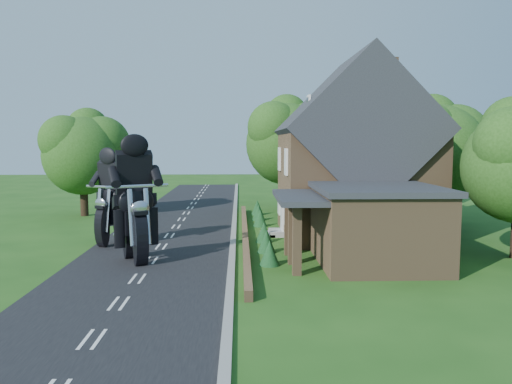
{
  "coord_description": "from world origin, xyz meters",
  "views": [
    {
      "loc": [
        4.01,
        -22.19,
        5.35
      ],
      "look_at": [
        4.84,
        3.03,
        2.8
      ],
      "focal_mm": 35.0,
      "sensor_mm": 36.0,
      "label": 1
    }
  ],
  "objects_px": {
    "garden_wall": "(245,235)",
    "motorcycle_follow": "(112,231)",
    "annex": "(373,224)",
    "motorcycle_lead": "(136,243)",
    "house": "(353,159)"
  },
  "relations": [
    {
      "from": "annex",
      "to": "motorcycle_lead",
      "type": "height_order",
      "value": "annex"
    },
    {
      "from": "garden_wall",
      "to": "motorcycle_follow",
      "type": "xyz_separation_m",
      "value": [
        -6.92,
        -1.41,
        0.56
      ]
    },
    {
      "from": "garden_wall",
      "to": "house",
      "type": "relative_size",
      "value": 2.15
    },
    {
      "from": "annex",
      "to": "motorcycle_lead",
      "type": "xyz_separation_m",
      "value": [
        -10.48,
        0.56,
        -0.92
      ]
    },
    {
      "from": "motorcycle_lead",
      "to": "motorcycle_follow",
      "type": "height_order",
      "value": "motorcycle_lead"
    },
    {
      "from": "garden_wall",
      "to": "motorcycle_lead",
      "type": "bearing_deg",
      "value": -133.12
    },
    {
      "from": "annex",
      "to": "garden_wall",
      "type": "bearing_deg",
      "value": 133.84
    },
    {
      "from": "house",
      "to": "annex",
      "type": "distance_m",
      "value": 7.3
    },
    {
      "from": "annex",
      "to": "motorcycle_lead",
      "type": "distance_m",
      "value": 10.53
    },
    {
      "from": "house",
      "to": "motorcycle_lead",
      "type": "xyz_separation_m",
      "value": [
        -11.1,
        -6.24,
        -3.49
      ]
    },
    {
      "from": "garden_wall",
      "to": "annex",
      "type": "distance_m",
      "value": 8.19
    },
    {
      "from": "house",
      "to": "motorcycle_lead",
      "type": "distance_m",
      "value": 13.21
    },
    {
      "from": "motorcycle_lead",
      "to": "motorcycle_follow",
      "type": "bearing_deg",
      "value": -89.03
    },
    {
      "from": "garden_wall",
      "to": "motorcycle_follow",
      "type": "height_order",
      "value": "motorcycle_follow"
    },
    {
      "from": "motorcycle_lead",
      "to": "motorcycle_follow",
      "type": "distance_m",
      "value": 4.33
    }
  ]
}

